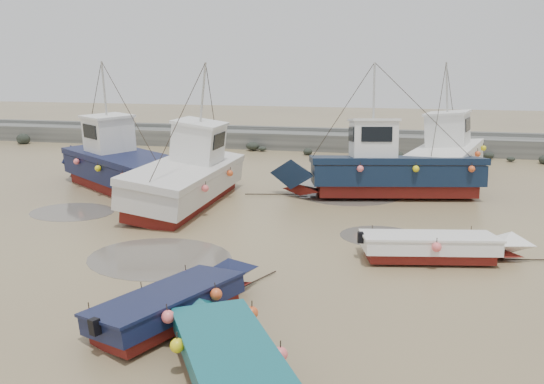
{
  "coord_description": "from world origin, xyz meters",
  "views": [
    {
      "loc": [
        4.52,
        -16.17,
        6.2
      ],
      "look_at": [
        0.26,
        2.95,
        1.4
      ],
      "focal_mm": 35.0,
      "sensor_mm": 36.0,
      "label": 1
    }
  ],
  "objects_px": {
    "cabin_boat_0": "(116,162)",
    "person": "(169,200)",
    "dinghy_2": "(223,345)",
    "dinghy_3": "(441,244)",
    "cabin_boat_2": "(382,169)",
    "cabin_boat_1": "(189,174)",
    "cabin_boat_3": "(449,156)",
    "dinghy_1": "(180,298)"
  },
  "relations": [
    {
      "from": "cabin_boat_2",
      "to": "cabin_boat_3",
      "type": "bearing_deg",
      "value": -50.23
    },
    {
      "from": "dinghy_3",
      "to": "dinghy_1",
      "type": "bearing_deg",
      "value": -60.56
    },
    {
      "from": "dinghy_2",
      "to": "cabin_boat_0",
      "type": "xyz_separation_m",
      "value": [
        -10.3,
        14.58,
        0.76
      ]
    },
    {
      "from": "dinghy_1",
      "to": "cabin_boat_2",
      "type": "bearing_deg",
      "value": 97.98
    },
    {
      "from": "cabin_boat_2",
      "to": "person",
      "type": "height_order",
      "value": "cabin_boat_2"
    },
    {
      "from": "cabin_boat_0",
      "to": "person",
      "type": "relative_size",
      "value": 6.13
    },
    {
      "from": "dinghy_2",
      "to": "cabin_boat_2",
      "type": "bearing_deg",
      "value": 47.84
    },
    {
      "from": "dinghy_3",
      "to": "person",
      "type": "relative_size",
      "value": 4.12
    },
    {
      "from": "cabin_boat_0",
      "to": "dinghy_3",
      "type": "bearing_deg",
      "value": -80.28
    },
    {
      "from": "cabin_boat_1",
      "to": "cabin_boat_0",
      "type": "bearing_deg",
      "value": 160.33
    },
    {
      "from": "dinghy_3",
      "to": "cabin_boat_1",
      "type": "bearing_deg",
      "value": -127.25
    },
    {
      "from": "dinghy_2",
      "to": "cabin_boat_1",
      "type": "distance_m",
      "value": 13.98
    },
    {
      "from": "dinghy_2",
      "to": "cabin_boat_0",
      "type": "distance_m",
      "value": 17.87
    },
    {
      "from": "dinghy_2",
      "to": "cabin_boat_3",
      "type": "xyz_separation_m",
      "value": [
        6.31,
        20.11,
        0.79
      ]
    },
    {
      "from": "dinghy_2",
      "to": "cabin_boat_0",
      "type": "relative_size",
      "value": 0.55
    },
    {
      "from": "dinghy_1",
      "to": "cabin_boat_0",
      "type": "xyz_separation_m",
      "value": [
        -8.59,
        12.66,
        0.77
      ]
    },
    {
      "from": "cabin_boat_1",
      "to": "person",
      "type": "height_order",
      "value": "cabin_boat_1"
    },
    {
      "from": "cabin_boat_0",
      "to": "cabin_boat_1",
      "type": "distance_m",
      "value": 4.98
    },
    {
      "from": "dinghy_2",
      "to": "dinghy_3",
      "type": "bearing_deg",
      "value": 24.96
    },
    {
      "from": "dinghy_3",
      "to": "person",
      "type": "height_order",
      "value": "dinghy_3"
    },
    {
      "from": "cabin_boat_3",
      "to": "person",
      "type": "distance_m",
      "value": 15.0
    },
    {
      "from": "dinghy_2",
      "to": "dinghy_3",
      "type": "height_order",
      "value": "same"
    },
    {
      "from": "cabin_boat_2",
      "to": "cabin_boat_0",
      "type": "bearing_deg",
      "value": 83.24
    },
    {
      "from": "cabin_boat_3",
      "to": "cabin_boat_2",
      "type": "bearing_deg",
      "value": -112.39
    },
    {
      "from": "dinghy_2",
      "to": "cabin_boat_0",
      "type": "height_order",
      "value": "cabin_boat_0"
    },
    {
      "from": "cabin_boat_0",
      "to": "cabin_boat_3",
      "type": "xyz_separation_m",
      "value": [
        16.62,
        5.54,
        0.03
      ]
    },
    {
      "from": "dinghy_1",
      "to": "cabin_boat_0",
      "type": "distance_m",
      "value": 15.32
    },
    {
      "from": "dinghy_3",
      "to": "cabin_boat_2",
      "type": "relative_size",
      "value": 0.59
    },
    {
      "from": "cabin_boat_2",
      "to": "cabin_boat_3",
      "type": "relative_size",
      "value": 1.1
    },
    {
      "from": "dinghy_2",
      "to": "cabin_boat_3",
      "type": "height_order",
      "value": "cabin_boat_3"
    },
    {
      "from": "cabin_boat_0",
      "to": "person",
      "type": "bearing_deg",
      "value": -81.76
    },
    {
      "from": "dinghy_2",
      "to": "dinghy_3",
      "type": "relative_size",
      "value": 0.82
    },
    {
      "from": "dinghy_1",
      "to": "cabin_boat_2",
      "type": "relative_size",
      "value": 0.52
    },
    {
      "from": "dinghy_2",
      "to": "person",
      "type": "height_order",
      "value": "dinghy_2"
    },
    {
      "from": "cabin_boat_2",
      "to": "person",
      "type": "xyz_separation_m",
      "value": [
        -9.55,
        -2.95,
        -1.31
      ]
    },
    {
      "from": "cabin_boat_3",
      "to": "person",
      "type": "relative_size",
      "value": 6.36
    },
    {
      "from": "cabin_boat_1",
      "to": "cabin_boat_3",
      "type": "xyz_separation_m",
      "value": [
        11.98,
        7.35,
        0.03
      ]
    },
    {
      "from": "dinghy_3",
      "to": "cabin_boat_2",
      "type": "xyz_separation_m",
      "value": [
        -2.05,
        8.24,
        0.77
      ]
    },
    {
      "from": "cabin_boat_1",
      "to": "cabin_boat_3",
      "type": "height_order",
      "value": "same"
    },
    {
      "from": "dinghy_2",
      "to": "person",
      "type": "bearing_deg",
      "value": 85.77
    },
    {
      "from": "cabin_boat_2",
      "to": "cabin_boat_1",
      "type": "bearing_deg",
      "value": 97.48
    },
    {
      "from": "cabin_boat_1",
      "to": "cabin_boat_2",
      "type": "relative_size",
      "value": 1.01
    }
  ]
}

